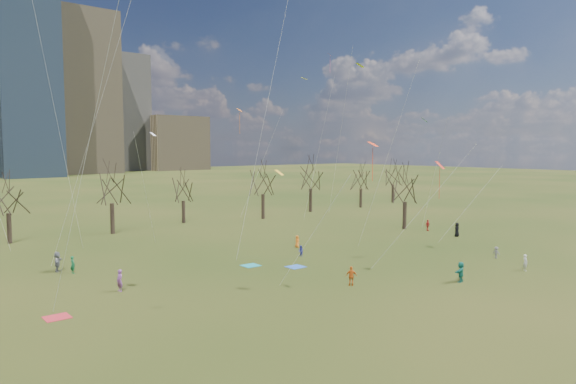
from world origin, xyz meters
TOP-DOWN VIEW (x-y plane):
  - ground at (0.00, 0.00)m, footprint 500.00×500.00m
  - bare_tree_row at (-0.09, 37.22)m, footprint 113.04×29.80m
  - blanket_teal at (-3.63, 13.24)m, footprint 1.60×1.50m
  - blanket_navy at (-0.64, 10.08)m, footprint 1.60×1.50m
  - blanket_crimson at (-22.40, 8.99)m, footprint 1.60×1.50m
  - person_1 at (14.74, -4.49)m, footprint 0.63×0.66m
  - person_3 at (17.80, -0.02)m, footprint 0.45×0.78m
  - person_4 at (-1.45, 2.04)m, footprint 0.99×0.90m
  - person_5 at (6.59, -2.95)m, footprint 1.68×0.90m
  - person_6 at (26.20, 9.85)m, footprint 1.01×1.05m
  - person_7 at (-16.75, 12.49)m, footprint 0.53×0.70m
  - person_8 at (2.77, 13.26)m, footprint 0.46×0.58m
  - person_10 at (27.34, 15.10)m, footprint 0.90×0.40m
  - person_11 at (-18.67, 22.51)m, footprint 1.31×1.77m
  - person_12 at (5.75, 17.36)m, footprint 0.49×0.71m
  - person_13 at (-17.80, 20.91)m, footprint 0.46×0.62m
  - kites_airborne at (-0.25, 15.35)m, footprint 51.80×40.41m

SIDE VIEW (x-z plane):
  - ground at x=0.00m, z-range 0.00..0.00m
  - blanket_teal at x=-3.63m, z-range 0.00..0.03m
  - blanket_navy at x=-0.64m, z-range 0.00..0.03m
  - blanket_crimson at x=-22.40m, z-range 0.00..0.03m
  - person_8 at x=2.77m, z-range 0.00..1.17m
  - person_3 at x=17.80m, z-range 0.00..1.21m
  - person_12 at x=5.75m, z-range 0.00..1.38m
  - person_10 at x=27.34m, z-range 0.00..1.51m
  - person_1 at x=14.74m, z-range 0.00..1.53m
  - person_13 at x=-17.80m, z-range 0.00..1.58m
  - person_4 at x=-1.45m, z-range 0.00..1.62m
  - person_5 at x=6.59m, z-range 0.00..1.73m
  - person_7 at x=-16.75m, z-range 0.00..1.75m
  - person_6 at x=26.20m, z-range 0.00..1.81m
  - person_11 at x=-18.67m, z-range 0.00..1.85m
  - bare_tree_row at x=-0.09m, z-range 1.37..10.87m
  - kites_airborne at x=-0.25m, z-range -3.64..29.55m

